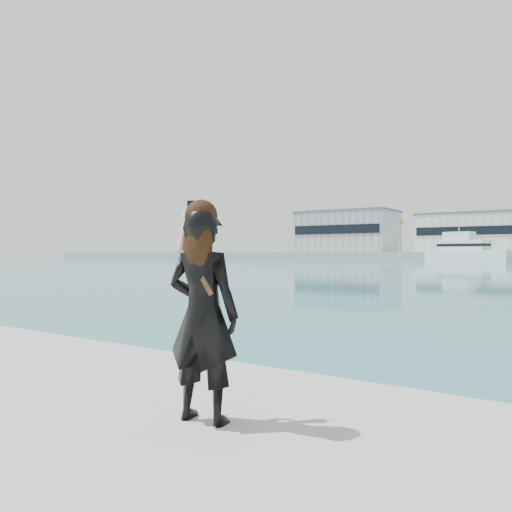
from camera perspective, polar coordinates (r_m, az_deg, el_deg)
The scene contains 7 objects.
ground at distance 4.73m, azimuth 0.25°, elevation -25.13°, with size 500.00×500.00×0.00m, color #196475.
warehouse_grey_left at distance 143.61m, azimuth 10.39°, elevation 2.78°, with size 26.52×16.36×11.50m.
warehouse_white at distance 133.85m, azimuth 23.46°, elevation 2.48°, with size 24.48×15.35×9.50m.
flagpole_left at distance 130.98m, azimuth 16.03°, elevation 2.45°, with size 1.28×0.16×8.00m.
motor_yacht at distance 116.00m, azimuth 22.82°, elevation 0.61°, with size 18.48×9.41×8.31m.
buoy_far at distance 89.42m, azimuth 14.07°, elevation -0.82°, with size 0.50×0.50×0.50m, color yellow.
woman at distance 3.70m, azimuth -6.14°, elevation -5.93°, with size 0.62×0.45×1.65m.
Camera 1 is at (2.37, -3.55, 2.05)m, focal length 35.00 mm.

